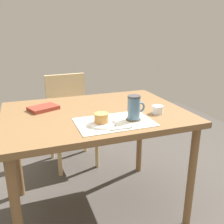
{
  "coord_description": "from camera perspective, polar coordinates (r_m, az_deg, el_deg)",
  "views": [
    {
      "loc": [
        -0.42,
        -1.47,
        1.27
      ],
      "look_at": [
        0.05,
        -0.19,
        0.81
      ],
      "focal_mm": 40.0,
      "sensor_mm": 36.0,
      "label": 1
    }
  ],
  "objects": [
    {
      "name": "ground_plane",
      "position": [
        1.99,
        -3.43,
        -21.24
      ],
      "size": [
        4.4,
        4.4,
        0.02
      ],
      "primitive_type": "cube",
      "color": "#47423D"
    },
    {
      "name": "dining_table",
      "position": [
        1.64,
        -3.88,
        -2.59
      ],
      "size": [
        1.15,
        0.84,
        0.76
      ],
      "color": "brown",
      "rests_on": "ground_plane"
    },
    {
      "name": "wooden_chair",
      "position": [
        2.44,
        -9.58,
        -0.78
      ],
      "size": [
        0.45,
        0.45,
        0.85
      ],
      "rotation": [
        0.0,
        0.0,
        3.21
      ],
      "color": "#D1B27F",
      "rests_on": "ground_plane"
    },
    {
      "name": "placemat",
      "position": [
        1.42,
        0.56,
        -2.32
      ],
      "size": [
        0.43,
        0.28,
        0.0
      ],
      "primitive_type": "cube",
      "color": "silver",
      "rests_on": "dining_table"
    },
    {
      "name": "pastry_plate",
      "position": [
        1.38,
        -2.42,
        -2.62
      ],
      "size": [
        0.16,
        0.16,
        0.01
      ],
      "primitive_type": "cylinder",
      "color": "white",
      "rests_on": "placemat"
    },
    {
      "name": "pastry",
      "position": [
        1.37,
        -2.44,
        -1.36
      ],
      "size": [
        0.08,
        0.08,
        0.05
      ],
      "primitive_type": "cylinder",
      "color": "tan",
      "rests_on": "pastry_plate"
    },
    {
      "name": "coffee_coaster",
      "position": [
        1.46,
        4.93,
        -1.68
      ],
      "size": [
        0.09,
        0.09,
        0.0
      ],
      "primitive_type": "cylinder",
      "color": "brown",
      "rests_on": "placemat"
    },
    {
      "name": "coffee_mug",
      "position": [
        1.43,
        5.09,
        1.04
      ],
      "size": [
        0.11,
        0.07,
        0.14
      ],
      "color": "slate",
      "rests_on": "coffee_coaster"
    },
    {
      "name": "teaspoon",
      "position": [
        1.31,
        2.15,
        -3.83
      ],
      "size": [
        0.13,
        0.01,
        0.01
      ],
      "primitive_type": "cylinder",
      "rotation": [
        0.0,
        1.57,
        -0.02
      ],
      "color": "silver",
      "rests_on": "placemat"
    },
    {
      "name": "sugar_bowl",
      "position": [
        1.59,
        10.38,
        0.54
      ],
      "size": [
        0.07,
        0.07,
        0.05
      ],
      "primitive_type": "cylinder",
      "color": "white",
      "rests_on": "dining_table"
    },
    {
      "name": "small_book",
      "position": [
        1.7,
        -15.4,
        0.87
      ],
      "size": [
        0.21,
        0.18,
        0.02
      ],
      "primitive_type": "cube",
      "rotation": [
        0.0,
        0.0,
        0.4
      ],
      "color": "maroon",
      "rests_on": "dining_table"
    }
  ]
}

